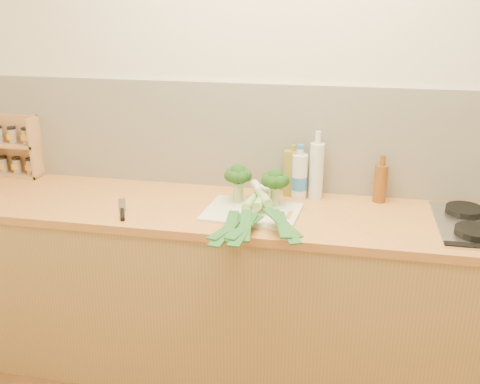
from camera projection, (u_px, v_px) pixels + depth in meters
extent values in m
plane|color=beige|center=(282.00, 112.00, 2.62)|extent=(3.50, 0.00, 3.50)
cube|color=silver|center=(281.00, 139.00, 2.66)|extent=(3.20, 0.02, 0.54)
cube|color=#A68145|center=(269.00, 298.00, 2.65)|extent=(3.20, 0.60, 0.86)
cube|color=#D4833E|center=(271.00, 215.00, 2.49)|extent=(3.20, 0.62, 0.04)
cylinder|color=black|center=(476.00, 232.00, 2.21)|extent=(0.17, 0.17, 0.03)
cylinder|color=black|center=(465.00, 210.00, 2.43)|extent=(0.17, 0.17, 0.03)
cube|color=silver|center=(252.00, 212.00, 2.45)|extent=(0.45, 0.35, 0.01)
cylinder|color=#9BB569|center=(238.00, 192.00, 2.54)|extent=(0.05, 0.05, 0.10)
sphere|color=black|center=(238.00, 172.00, 2.51)|extent=(0.08, 0.08, 0.08)
sphere|color=black|center=(246.00, 176.00, 2.51)|extent=(0.06, 0.06, 0.06)
sphere|color=black|center=(244.00, 174.00, 2.53)|extent=(0.06, 0.06, 0.06)
sphere|color=black|center=(238.00, 173.00, 2.55)|extent=(0.06, 0.06, 0.06)
sphere|color=black|center=(232.00, 174.00, 2.53)|extent=(0.06, 0.06, 0.06)
sphere|color=black|center=(230.00, 176.00, 2.50)|extent=(0.06, 0.06, 0.06)
sphere|color=black|center=(235.00, 177.00, 2.48)|extent=(0.06, 0.06, 0.06)
sphere|color=black|center=(242.00, 177.00, 2.48)|extent=(0.06, 0.06, 0.06)
cylinder|color=#9BB569|center=(275.00, 196.00, 2.50)|extent=(0.04, 0.04, 0.09)
sphere|color=black|center=(275.00, 177.00, 2.47)|extent=(0.08, 0.08, 0.08)
sphere|color=black|center=(283.00, 181.00, 2.47)|extent=(0.06, 0.06, 0.06)
sphere|color=black|center=(281.00, 178.00, 2.50)|extent=(0.06, 0.06, 0.06)
sphere|color=black|center=(275.00, 177.00, 2.51)|extent=(0.06, 0.06, 0.06)
sphere|color=black|center=(269.00, 178.00, 2.49)|extent=(0.06, 0.06, 0.06)
sphere|color=black|center=(268.00, 181.00, 2.46)|extent=(0.06, 0.06, 0.06)
sphere|color=black|center=(272.00, 182.00, 2.44)|extent=(0.06, 0.06, 0.06)
sphere|color=black|center=(279.00, 182.00, 2.44)|extent=(0.06, 0.06, 0.06)
cylinder|color=white|center=(258.00, 192.00, 2.61)|extent=(0.05, 0.13, 0.04)
cylinder|color=#8ABD5E|center=(251.00, 202.00, 2.49)|extent=(0.06, 0.16, 0.04)
cube|color=#184418|center=(229.00, 228.00, 2.22)|extent=(0.13, 0.30, 0.02)
cube|color=#184418|center=(228.00, 229.00, 2.20)|extent=(0.09, 0.34, 0.01)
cube|color=#184418|center=(230.00, 226.00, 2.23)|extent=(0.07, 0.28, 0.02)
cylinder|color=white|center=(265.00, 193.00, 2.56)|extent=(0.05, 0.11, 0.04)
cylinder|color=#8ABD5E|center=(260.00, 202.00, 2.45)|extent=(0.05, 0.14, 0.04)
cube|color=#184418|center=(245.00, 227.00, 2.18)|extent=(0.11, 0.30, 0.02)
cube|color=#184418|center=(244.00, 228.00, 2.16)|extent=(0.07, 0.34, 0.01)
cube|color=#184418|center=(245.00, 225.00, 2.19)|extent=(0.09, 0.28, 0.02)
cylinder|color=white|center=(257.00, 188.00, 2.57)|extent=(0.09, 0.13, 0.04)
cylinder|color=#8ABD5E|center=(264.00, 198.00, 2.44)|extent=(0.10, 0.16, 0.04)
cube|color=#184418|center=(282.00, 224.00, 2.16)|extent=(0.11, 0.30, 0.02)
cube|color=#184418|center=(284.00, 226.00, 2.14)|extent=(0.18, 0.33, 0.01)
cube|color=#184418|center=(282.00, 222.00, 2.17)|extent=(0.20, 0.26, 0.02)
cube|color=silver|center=(122.00, 205.00, 2.55)|extent=(0.10, 0.17, 0.00)
cylinder|color=black|center=(122.00, 215.00, 2.41)|extent=(0.07, 0.11, 0.02)
cube|color=tan|center=(19.00, 144.00, 2.95)|extent=(0.28, 0.02, 0.33)
cube|color=tan|center=(18.00, 174.00, 2.96)|extent=(0.28, 0.11, 0.02)
cube|color=tan|center=(14.00, 144.00, 2.90)|extent=(0.28, 0.11, 0.02)
cube|color=tan|center=(36.00, 148.00, 2.88)|extent=(0.02, 0.11, 0.33)
cylinder|color=gray|center=(3.00, 165.00, 2.96)|extent=(0.04, 0.04, 0.08)
cylinder|color=gray|center=(17.00, 166.00, 2.94)|extent=(0.04, 0.04, 0.08)
cylinder|color=gray|center=(31.00, 167.00, 2.93)|extent=(0.04, 0.04, 0.08)
cylinder|color=gray|center=(12.00, 136.00, 2.88)|extent=(0.04, 0.04, 0.08)
cylinder|color=gray|center=(26.00, 137.00, 2.87)|extent=(0.04, 0.04, 0.08)
cube|color=olive|center=(292.00, 173.00, 2.64)|extent=(0.08, 0.05, 0.23)
cylinder|color=olive|center=(293.00, 148.00, 2.59)|extent=(0.02, 0.02, 0.03)
cylinder|color=silver|center=(316.00, 171.00, 2.60)|extent=(0.07, 0.07, 0.28)
cylinder|color=silver|center=(318.00, 138.00, 2.54)|extent=(0.03, 0.03, 0.06)
cylinder|color=brown|center=(380.00, 183.00, 2.56)|extent=(0.06, 0.06, 0.18)
cylinder|color=brown|center=(383.00, 160.00, 2.52)|extent=(0.03, 0.03, 0.05)
cylinder|color=silver|center=(299.00, 176.00, 2.61)|extent=(0.08, 0.08, 0.22)
cylinder|color=silver|center=(300.00, 152.00, 2.56)|extent=(0.03, 0.03, 0.03)
cylinder|color=#316EB9|center=(299.00, 183.00, 2.62)|extent=(0.08, 0.08, 0.07)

